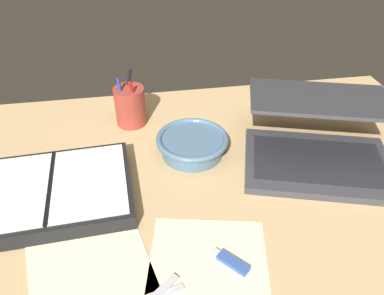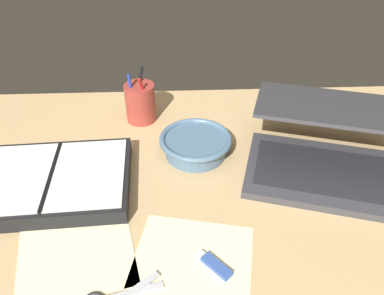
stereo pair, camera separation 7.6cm
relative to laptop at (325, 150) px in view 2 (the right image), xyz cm
name	(u,v)px [view 2 (the right image)]	position (x,y,z in cm)	size (l,w,h in cm)	color
desk_top	(178,212)	(-33.30, -11.56, -6.17)	(140.00, 100.00, 2.00)	tan
laptop	(325,150)	(0.00, 0.00, 0.00)	(40.83, 39.95, 15.02)	#38383D
bowl	(196,144)	(-28.71, 6.61, -2.38)	(17.30, 17.30, 4.96)	slate
pen_cup	(140,102)	(-42.71, 22.65, 0.11)	(8.03, 8.03, 14.42)	#9E382D
planner	(53,181)	(-59.97, -4.03, -3.28)	(33.75, 25.95, 3.98)	black
paper_sheet_front	(189,280)	(-31.69, -28.22, -5.09)	(20.74, 26.52, 0.16)	#F4EFB2
paper_sheet_beside_planner	(76,245)	(-52.20, -20.03, -5.09)	(20.21, 22.80, 0.16)	#F4EFB2
usb_drive	(215,266)	(-26.92, -25.82, -4.67)	(6.00, 6.43, 1.00)	#33519E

